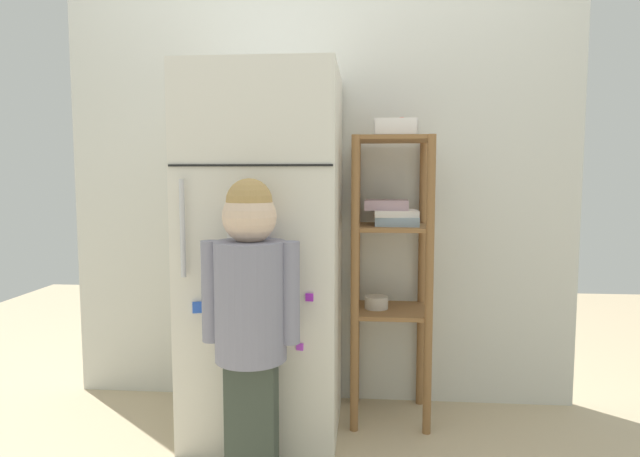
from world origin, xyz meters
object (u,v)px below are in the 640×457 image
pantry_shelf_unit (390,247)px  fruit_bin (397,128)px  refrigerator (266,253)px  child_standing (251,300)px

pantry_shelf_unit → fruit_bin: size_ratio=6.86×
pantry_shelf_unit → fruit_bin: (0.02, -0.01, 0.53)m
refrigerator → pantry_shelf_unit: (0.55, 0.14, 0.02)m
child_standing → fruit_bin: fruit_bin is taller
child_standing → pantry_shelf_unit: size_ratio=0.86×
refrigerator → pantry_shelf_unit: size_ratio=1.21×
child_standing → pantry_shelf_unit: pantry_shelf_unit is taller
refrigerator → fruit_bin: refrigerator is taller
refrigerator → pantry_shelf_unit: 0.56m
child_standing → refrigerator: bearing=93.1°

